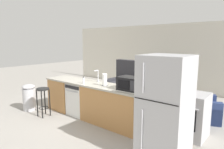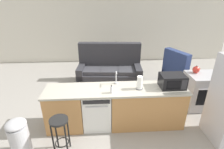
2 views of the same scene
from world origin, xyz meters
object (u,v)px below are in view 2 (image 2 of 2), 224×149
object	(u,v)px
dishwasher	(97,109)
trash_bin	(19,138)
paper_towel_roll	(140,83)
bar_stool	(60,129)
microwave	(172,81)
soap_bottle	(111,90)
couch	(110,71)
stove_range	(201,91)
armchair	(178,77)
kettle	(196,70)

from	to	relation	value
dishwasher	trash_bin	bearing A→B (deg)	-152.10
paper_towel_roll	bar_stool	distance (m)	1.73
bar_stool	trash_bin	distance (m)	0.74
microwave	soap_bottle	bearing A→B (deg)	-172.52
trash_bin	couch	bearing A→B (deg)	58.74
dishwasher	trash_bin	size ratio (longest dim) A/B	1.14
stove_range	bar_stool	world-z (taller)	stove_range
soap_bottle	armchair	size ratio (longest dim) A/B	0.15
paper_towel_roll	kettle	distance (m)	1.72
soap_bottle	bar_stool	size ratio (longest dim) A/B	0.24
kettle	trash_bin	distance (m)	4.08
paper_towel_roll	dishwasher	bearing A→B (deg)	177.49
couch	trash_bin	bearing A→B (deg)	-121.26
dishwasher	bar_stool	world-z (taller)	dishwasher
microwave	trash_bin	xyz separation A→B (m)	(-2.92, -0.71, -0.66)
stove_range	armchair	xyz separation A→B (m)	(-0.13, 1.06, -0.10)
soap_bottle	kettle	distance (m)	2.30
stove_range	couch	world-z (taller)	couch
armchair	couch	bearing A→B (deg)	166.32
dishwasher	paper_towel_roll	xyz separation A→B (m)	(0.88, -0.04, 0.62)
dishwasher	armchair	size ratio (longest dim) A/B	0.70
kettle	trash_bin	size ratio (longest dim) A/B	0.28
dishwasher	stove_range	world-z (taller)	stove_range
microwave	paper_towel_roll	world-z (taller)	paper_towel_roll
dishwasher	microwave	xyz separation A→B (m)	(1.57, -0.00, 0.62)
microwave	paper_towel_roll	bearing A→B (deg)	-176.93
paper_towel_roll	couch	world-z (taller)	couch
dishwasher	bar_stool	distance (m)	0.96
stove_range	paper_towel_roll	world-z (taller)	paper_towel_roll
paper_towel_roll	microwave	bearing A→B (deg)	3.07
armchair	dishwasher	bearing A→B (deg)	-146.91
trash_bin	armchair	bearing A→B (deg)	31.32
stove_range	couch	bearing A→B (deg)	144.72
kettle	bar_stool	size ratio (longest dim) A/B	0.28
soap_bottle	armchair	bearing A→B (deg)	39.30
couch	dishwasher	bearing A→B (deg)	-99.93
paper_towel_roll	armchair	bearing A→B (deg)	45.92
paper_towel_roll	soap_bottle	size ratio (longest dim) A/B	1.60
stove_range	trash_bin	bearing A→B (deg)	-162.26
soap_bottle	bar_stool	xyz separation A→B (m)	(-0.93, -0.55, -0.44)
paper_towel_roll	armchair	distance (m)	2.40
paper_towel_roll	bar_stool	bearing A→B (deg)	-155.78
bar_stool	armchair	world-z (taller)	armchair
paper_towel_roll	kettle	bearing A→B (deg)	24.71
paper_towel_roll	trash_bin	bearing A→B (deg)	-163.08
bar_stool	armchair	size ratio (longest dim) A/B	0.62
microwave	couch	bearing A→B (deg)	119.34
dishwasher	paper_towel_roll	bearing A→B (deg)	-2.51
paper_towel_roll	kettle	xyz separation A→B (m)	(1.56, 0.72, -0.05)
dishwasher	couch	xyz separation A→B (m)	(0.37, 2.12, -0.03)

